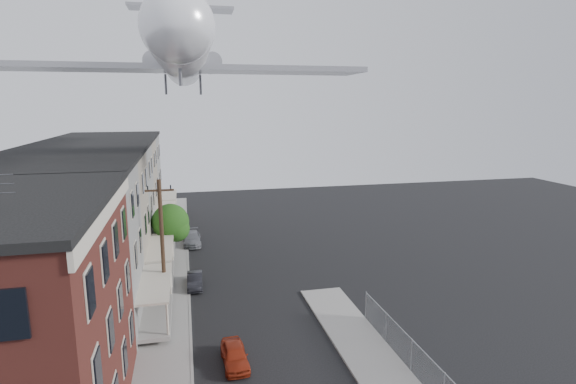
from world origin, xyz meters
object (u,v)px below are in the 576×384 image
at_px(car_mid, 195,281).
at_px(car_far, 192,238).
at_px(airplane, 182,55).
at_px(car_near, 235,355).
at_px(utility_pole, 162,245).
at_px(street_tree, 172,224).

relative_size(car_mid, car_far, 0.76).
bearing_deg(car_far, airplane, -91.69).
height_order(car_mid, car_far, car_far).
height_order(car_near, car_far, car_far).
height_order(utility_pole, car_far, utility_pole).
bearing_deg(street_tree, airplane, -76.38).
bearing_deg(car_near, airplane, 98.31).
relative_size(street_tree, car_near, 1.60).
height_order(car_far, airplane, airplane).
distance_m(street_tree, car_far, 5.74).
relative_size(car_mid, airplane, 0.12).
bearing_deg(airplane, car_far, 88.83).
distance_m(street_tree, car_mid, 7.00).
bearing_deg(airplane, utility_pole, -114.42).
distance_m(utility_pole, airplane, 13.03).
bearing_deg(street_tree, car_far, 70.39).
xyz_separation_m(car_mid, car_far, (0.00, 10.83, 0.08)).
distance_m(car_near, car_far, 21.90).
xyz_separation_m(utility_pole, airplane, (1.78, 3.92, 12.30)).
bearing_deg(utility_pole, airplane, 65.58).
bearing_deg(car_near, car_far, 92.74).
bearing_deg(car_mid, airplane, 148.74).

